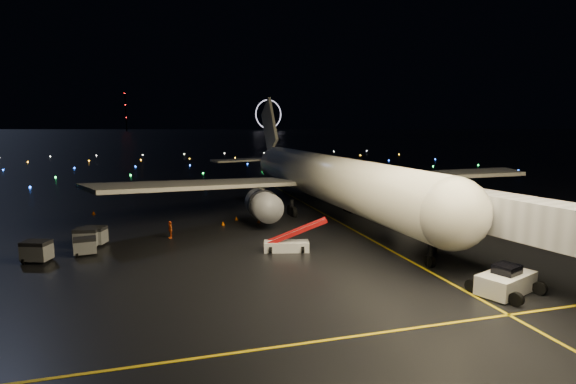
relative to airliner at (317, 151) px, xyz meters
name	(u,v)px	position (x,y,z in m)	size (l,w,h in m)	color
ground	(173,141)	(-11.58, 274.80, -8.32)	(2000.00, 2000.00, 0.00)	black
lane_centre	(349,228)	(0.42, -10.20, -8.31)	(0.25, 80.00, 0.02)	gold
lane_cross	(243,352)	(-16.58, -35.20, -8.31)	(60.00, 0.25, 0.02)	gold
airliner	(317,151)	(0.00, 0.00, 0.00)	(58.73, 55.80, 16.64)	silver
pushback_tug	(506,279)	(2.89, -32.07, -7.26)	(4.45, 2.33, 2.12)	silver
belt_loader	(286,236)	(-9.21, -17.43, -6.82)	(6.21, 1.69, 3.01)	silver
crew_c	(170,230)	(-19.71, -9.48, -7.40)	(1.08, 0.45, 1.84)	#DF5A19
safety_cone_0	(223,223)	(-13.53, -4.75, -8.10)	(0.40, 0.40, 0.45)	#FB6100
safety_cone_1	(259,221)	(-9.18, -4.67, -8.07)	(0.44, 0.44, 0.51)	#FB6100
safety_cone_2	(236,218)	(-11.54, -2.38, -8.09)	(0.40, 0.40, 0.45)	#FB6100
safety_cone_3	(93,213)	(-29.28, 6.10, -8.05)	(0.48, 0.48, 0.54)	#FB6100
ferris_wheel	(269,115)	(158.42, 694.80, 17.68)	(50.00, 4.00, 52.00)	black
radio_mast	(126,111)	(-71.58, 714.80, 23.68)	(1.80, 1.80, 64.00)	black
taxiway_lights	(191,163)	(-11.58, 80.80, -8.14)	(164.00, 92.00, 0.36)	black
baggage_cart_0	(85,246)	(-27.39, -13.64, -7.50)	(1.93, 1.35, 1.64)	gray
baggage_cart_1	(94,236)	(-27.05, -10.18, -7.39)	(2.18, 1.53, 1.86)	gray
baggage_cart_2	(37,252)	(-31.11, -14.80, -7.38)	(2.22, 1.55, 1.89)	gray
baggage_cart_3	(87,238)	(-27.65, -10.77, -7.38)	(2.20, 1.54, 1.87)	gray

